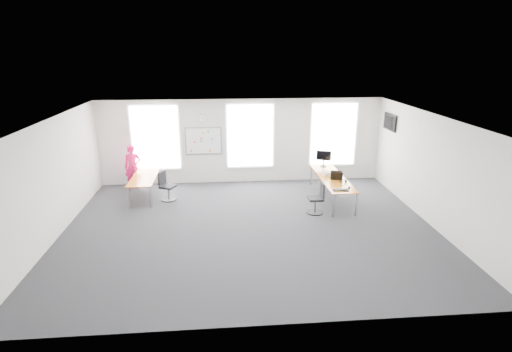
{
  "coord_description": "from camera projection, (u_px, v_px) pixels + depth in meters",
  "views": [
    {
      "loc": [
        -0.68,
        -9.87,
        4.7
      ],
      "look_at": [
        0.27,
        1.2,
        1.1
      ],
      "focal_mm": 28.0,
      "sensor_mm": 36.0,
      "label": 1
    }
  ],
  "objects": [
    {
      "name": "chair_left",
      "position": [
        166.0,
        188.0,
        12.77
      ],
      "size": [
        0.56,
        0.56,
        0.94
      ],
      "rotation": [
        0.0,
        0.0,
        1.13
      ],
      "color": "black",
      "rests_on": "ground"
    },
    {
      "name": "wall_front",
      "position": [
        267.0,
        250.0,
        6.61
      ],
      "size": [
        10.0,
        0.0,
        10.0
      ],
      "primitive_type": "plane",
      "rotation": [
        -1.57,
        0.0,
        0.0
      ],
      "color": "silver",
      "rests_on": "ground"
    },
    {
      "name": "chair_right",
      "position": [
        317.0,
        200.0,
        11.75
      ],
      "size": [
        0.5,
        0.5,
        0.94
      ],
      "rotation": [
        0.0,
        0.0,
        -1.57
      ],
      "color": "black",
      "rests_on": "ground"
    },
    {
      "name": "ceiling",
      "position": [
        249.0,
        119.0,
        9.94
      ],
      "size": [
        10.0,
        10.0,
        0.0
      ],
      "primitive_type": "plane",
      "rotation": [
        3.14,
        0.0,
        0.0
      ],
      "color": "white",
      "rests_on": "ground"
    },
    {
      "name": "wall_clock",
      "position": [
        203.0,
        118.0,
        13.79
      ],
      "size": [
        0.3,
        0.04,
        0.3
      ],
      "primitive_type": "cylinder",
      "rotation": [
        1.57,
        0.0,
        0.0
      ],
      "color": "gray",
      "rests_on": "wall_back"
    },
    {
      "name": "window_mid",
      "position": [
        250.0,
        136.0,
        14.12
      ],
      "size": [
        1.6,
        0.06,
        2.2
      ],
      "primitive_type": "cube",
      "color": "white",
      "rests_on": "wall_back"
    },
    {
      "name": "desk_right",
      "position": [
        332.0,
        179.0,
        12.77
      ],
      "size": [
        0.8,
        3.0,
        0.73
      ],
      "color": "gold",
      "rests_on": "ground"
    },
    {
      "name": "lens_cap",
      "position": [
        342.0,
        186.0,
        11.95
      ],
      "size": [
        0.08,
        0.08,
        0.01
      ],
      "primitive_type": "cylinder",
      "rotation": [
        0.0,
        0.0,
        0.1
      ],
      "color": "black",
      "rests_on": "desk_right"
    },
    {
      "name": "paper_stack",
      "position": [
        329.0,
        174.0,
        12.92
      ],
      "size": [
        0.37,
        0.29,
        0.12
      ],
      "primitive_type": "cube",
      "rotation": [
        0.0,
        0.0,
        0.1
      ],
      "color": "#F4E4C2",
      "rests_on": "desk_right"
    },
    {
      "name": "wall_right",
      "position": [
        433.0,
        171.0,
        10.81
      ],
      "size": [
        0.0,
        10.0,
        10.0
      ],
      "primitive_type": "plane",
      "rotation": [
        1.57,
        0.0,
        -1.57
      ],
      "color": "silver",
      "rests_on": "ground"
    },
    {
      "name": "tv",
      "position": [
        390.0,
        122.0,
        13.4
      ],
      "size": [
        0.06,
        0.9,
        0.55
      ],
      "primitive_type": "cube",
      "color": "black",
      "rests_on": "wall_right"
    },
    {
      "name": "monitor",
      "position": [
        324.0,
        157.0,
        13.79
      ],
      "size": [
        0.5,
        0.22,
        0.57
      ],
      "rotation": [
        0.0,
        0.0,
        -0.32
      ],
      "color": "black",
      "rests_on": "desk_right"
    },
    {
      "name": "laptop_sleeve",
      "position": [
        337.0,
        176.0,
        12.45
      ],
      "size": [
        0.36,
        0.24,
        0.29
      ],
      "rotation": [
        0.0,
        0.0,
        -0.16
      ],
      "color": "black",
      "rests_on": "desk_right"
    },
    {
      "name": "window_left",
      "position": [
        156.0,
        138.0,
        13.85
      ],
      "size": [
        1.6,
        0.06,
        2.2
      ],
      "primitive_type": "cube",
      "color": "white",
      "rests_on": "wall_back"
    },
    {
      "name": "floor",
      "position": [
        250.0,
        228.0,
        10.86
      ],
      "size": [
        10.0,
        10.0,
        0.0
      ],
      "primitive_type": "plane",
      "color": "#25252A",
      "rests_on": "ground"
    },
    {
      "name": "keyboard",
      "position": [
        341.0,
        190.0,
        11.58
      ],
      "size": [
        0.49,
        0.25,
        0.02
      ],
      "primitive_type": "cube",
      "rotation": [
        0.0,
        0.0,
        -0.19
      ],
      "color": "black",
      "rests_on": "desk_right"
    },
    {
      "name": "wall_back",
      "position": [
        242.0,
        141.0,
        14.19
      ],
      "size": [
        10.0,
        0.0,
        10.0
      ],
      "primitive_type": "plane",
      "rotation": [
        1.57,
        0.0,
        0.0
      ],
      "color": "silver",
      "rests_on": "ground"
    },
    {
      "name": "whiteboard",
      "position": [
        203.0,
        141.0,
        14.04
      ],
      "size": [
        1.2,
        0.03,
        0.9
      ],
      "primitive_type": "cube",
      "color": "white",
      "rests_on": "wall_back"
    },
    {
      "name": "mouse",
      "position": [
        349.0,
        187.0,
        11.79
      ],
      "size": [
        0.08,
        0.13,
        0.05
      ],
      "primitive_type": "ellipsoid",
      "rotation": [
        0.0,
        0.0,
        -0.04
      ],
      "color": "black",
      "rests_on": "desk_right"
    },
    {
      "name": "person",
      "position": [
        133.0,
        167.0,
        13.72
      ],
      "size": [
        0.63,
        0.48,
        1.53
      ],
      "primitive_type": "imported",
      "rotation": [
        0.0,
        0.0,
        0.23
      ],
      "color": "#F11766",
      "rests_on": "ground"
    },
    {
      "name": "window_right",
      "position": [
        333.0,
        134.0,
        14.37
      ],
      "size": [
        1.6,
        0.06,
        2.2
      ],
      "primitive_type": "cube",
      "color": "white",
      "rests_on": "wall_back"
    },
    {
      "name": "desk_left",
      "position": [
        144.0,
        179.0,
        12.9
      ],
      "size": [
        0.77,
        1.92,
        0.7
      ],
      "color": "gold",
      "rests_on": "ground"
    },
    {
      "name": "headphones",
      "position": [
        343.0,
        181.0,
        12.23
      ],
      "size": [
        0.18,
        0.1,
        0.11
      ],
      "rotation": [
        0.0,
        0.0,
        0.29
      ],
      "color": "black",
      "rests_on": "desk_right"
    },
    {
      "name": "wall_left",
      "position": [
        51.0,
        181.0,
        9.99
      ],
      "size": [
        0.0,
        10.0,
        10.0
      ],
      "primitive_type": "plane",
      "rotation": [
        1.57,
        0.0,
        1.57
      ],
      "color": "silver",
      "rests_on": "ground"
    }
  ]
}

